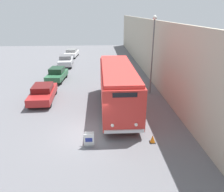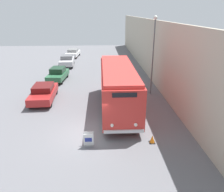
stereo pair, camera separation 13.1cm
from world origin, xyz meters
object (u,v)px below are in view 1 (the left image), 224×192
object	(u,v)px
parked_car_mid	(57,74)
traffic_cone	(153,139)
parked_car_near	(43,93)
parked_car_far	(66,60)
parked_car_distant	(72,53)
sign_board	(89,140)
vintage_bus	(118,86)
streetlamp	(153,46)

from	to	relation	value
parked_car_mid	traffic_cone	size ratio (longest dim) A/B	8.31
parked_car_near	parked_car_far	bearing A→B (deg)	87.26
parked_car_near	parked_car_distant	size ratio (longest dim) A/B	0.98
parked_car_near	parked_car_mid	distance (m)	6.12
sign_board	parked_car_distant	size ratio (longest dim) A/B	0.18
parked_car_far	parked_car_distant	xyz separation A→B (m)	(0.11, 6.87, -0.11)
traffic_cone	parked_car_far	bearing A→B (deg)	111.09
vintage_bus	parked_car_mid	distance (m)	10.43
streetlamp	vintage_bus	bearing A→B (deg)	-136.25
parked_car_near	parked_car_far	distance (m)	13.44
parked_car_distant	traffic_cone	bearing A→B (deg)	-69.35
streetlamp	parked_car_distant	xyz separation A→B (m)	(-9.67, 19.06, -3.90)
vintage_bus	parked_car_far	world-z (taller)	vintage_bus
parked_car_mid	parked_car_far	bearing A→B (deg)	95.28
streetlamp	traffic_cone	bearing A→B (deg)	-101.71
sign_board	traffic_cone	xyz separation A→B (m)	(3.87, 0.10, -0.17)
parked_car_mid	parked_car_distant	distance (m)	14.19
parked_car_far	traffic_cone	distance (m)	22.25
parked_car_mid	vintage_bus	bearing A→B (deg)	-46.94
streetlamp	parked_car_distant	bearing A→B (deg)	116.91
parked_car_distant	traffic_cone	xyz separation A→B (m)	(7.90, -27.63, -0.45)
parked_car_mid	parked_car_near	bearing A→B (deg)	-86.46
parked_car_distant	parked_car_near	bearing A→B (deg)	-86.26
traffic_cone	vintage_bus	bearing A→B (deg)	108.17
parked_car_mid	parked_car_far	xyz separation A→B (m)	(0.03, 7.32, 0.04)
sign_board	traffic_cone	size ratio (longest dim) A/B	1.70
parked_car_distant	sign_board	bearing A→B (deg)	-77.05
sign_board	parked_car_mid	bearing A→B (deg)	107.08
parked_car_mid	traffic_cone	xyz separation A→B (m)	(8.03, -13.43, -0.52)
vintage_bus	parked_car_distant	world-z (taller)	vintage_bus
sign_board	streetlamp	xyz separation A→B (m)	(5.65, 8.66, 4.18)
vintage_bus	streetlamp	size ratio (longest dim) A/B	1.36
parked_car_far	parked_car_distant	distance (m)	6.87
vintage_bus	parked_car_distant	size ratio (longest dim) A/B	2.08
streetlamp	parked_car_near	world-z (taller)	streetlamp
vintage_bus	parked_car_near	distance (m)	6.96
streetlamp	parked_car_mid	distance (m)	11.60
streetlamp	traffic_cone	size ratio (longest dim) A/B	14.21
sign_board	parked_car_mid	size ratio (longest dim) A/B	0.20
parked_car_near	traffic_cone	xyz separation A→B (m)	(8.24, -7.31, -0.49)
parked_car_far	parked_car_mid	bearing A→B (deg)	-93.19
vintage_bus	traffic_cone	world-z (taller)	vintage_bus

